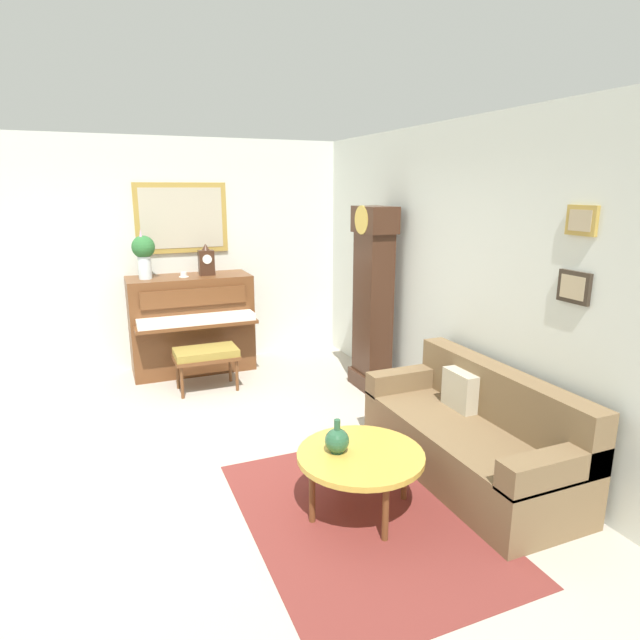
{
  "coord_description": "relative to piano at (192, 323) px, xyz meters",
  "views": [
    {
      "loc": [
        4.21,
        -0.65,
        2.21
      ],
      "look_at": [
        -0.06,
        1.12,
        1.06
      ],
      "focal_mm": 30.03,
      "sensor_mm": 36.0,
      "label": 1
    }
  ],
  "objects": [
    {
      "name": "ground_plane",
      "position": [
        2.23,
        -0.33,
        -0.65
      ],
      "size": [
        6.4,
        6.0,
        0.1
      ],
      "primitive_type": "cube",
      "color": "#B2A899"
    },
    {
      "name": "flower_vase",
      "position": [
        0.0,
        -0.49,
        0.9
      ],
      "size": [
        0.26,
        0.26,
        0.58
      ],
      "color": "silver",
      "rests_on": "piano"
    },
    {
      "name": "teacup",
      "position": [
        0.04,
        -0.07,
        0.61
      ],
      "size": [
        0.12,
        0.12,
        0.06
      ],
      "color": "white",
      "rests_on": "piano"
    },
    {
      "name": "coffee_table",
      "position": [
        3.46,
        0.56,
        -0.19
      ],
      "size": [
        0.88,
        0.88,
        0.44
      ],
      "color": "gold",
      "rests_on": "ground_plane"
    },
    {
      "name": "mantel_clock",
      "position": [
        0.0,
        0.21,
        0.75
      ],
      "size": [
        0.13,
        0.18,
        0.38
      ],
      "color": "#3D2316",
      "rests_on": "piano"
    },
    {
      "name": "area_rug",
      "position": [
        3.55,
        0.53,
        -0.59
      ],
      "size": [
        2.1,
        1.5,
        0.01
      ],
      "primitive_type": "cube",
      "color": "maroon",
      "rests_on": "ground_plane"
    },
    {
      "name": "wall_left",
      "position": [
        -0.37,
        -0.32,
        0.81
      ],
      "size": [
        0.13,
        4.9,
        2.8
      ],
      "color": "silver",
      "rests_on": "ground_plane"
    },
    {
      "name": "green_jug",
      "position": [
        3.39,
        0.42,
        -0.07
      ],
      "size": [
        0.17,
        0.17,
        0.24
      ],
      "color": "#234C33",
      "rests_on": "coffee_table"
    },
    {
      "name": "piano_bench",
      "position": [
        0.73,
        0.02,
        -0.19
      ],
      "size": [
        0.42,
        0.7,
        0.48
      ],
      "color": "brown",
      "rests_on": "ground_plane"
    },
    {
      "name": "grandfather_clock",
      "position": [
        1.35,
        1.76,
        0.37
      ],
      "size": [
        0.52,
        0.34,
        2.03
      ],
      "color": "#3D2316",
      "rests_on": "ground_plane"
    },
    {
      "name": "wall_back",
      "position": [
        2.23,
        2.07,
        0.8
      ],
      "size": [
        5.3,
        0.13,
        2.8
      ],
      "color": "silver",
      "rests_on": "ground_plane"
    },
    {
      "name": "piano",
      "position": [
        0.0,
        0.0,
        0.0
      ],
      "size": [
        0.87,
        1.44,
        1.18
      ],
      "color": "brown",
      "rests_on": "ground_plane"
    },
    {
      "name": "couch",
      "position": [
        3.34,
        1.61,
        -0.29
      ],
      "size": [
        1.9,
        0.8,
        0.84
      ],
      "color": "brown",
      "rests_on": "ground_plane"
    }
  ]
}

